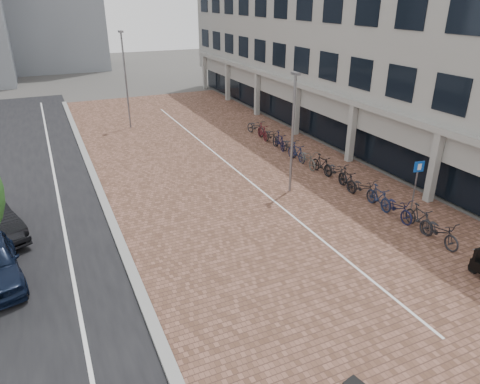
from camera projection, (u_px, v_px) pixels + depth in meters
The scene contains 11 objects.
ground at pixel (318, 299), 13.97m from camera, with size 140.00×140.00×0.00m, color #474442.
plaza_brick at pixel (228, 167), 24.68m from camera, with size 14.50×42.00×0.04m, color brown.
street_asphalt at pixel (12, 202), 20.52m from camera, with size 8.00×50.00×0.03m, color black.
curb at pixel (98, 187), 21.97m from camera, with size 0.35×42.00×0.14m, color gray.
lane_line at pixel (58, 194), 21.27m from camera, with size 0.12×44.00×0.00m, color white.
parking_line at pixel (231, 166), 24.75m from camera, with size 0.10×30.00×0.00m, color white.
office_building at pixel (356, 2), 28.70m from camera, with size 8.40×40.00×15.00m.
parking_sign at pixel (417, 178), 19.25m from camera, with size 0.48×0.13×2.30m.
lamp_near at pixel (292, 136), 20.49m from camera, with size 0.12×0.12×5.70m, color slate.
lamp_far at pixel (126, 82), 30.74m from camera, with size 0.12×0.12×6.65m, color slate.
bike_row at pixel (321, 165), 23.62m from camera, with size 1.16×18.13×1.05m.
Camera 1 is at (-6.98, -9.28, 8.84)m, focal length 32.79 mm.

